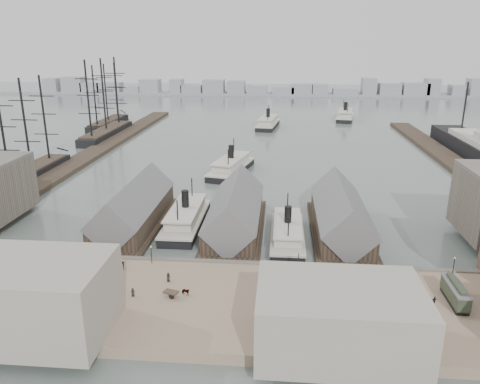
# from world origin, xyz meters

# --- Properties ---
(ground) EXTENTS (900.00, 900.00, 0.00)m
(ground) POSITION_xyz_m (0.00, 0.00, 0.00)
(ground) COLOR #525E5A
(ground) RESTS_ON ground
(quay) EXTENTS (180.00, 30.00, 2.00)m
(quay) POSITION_xyz_m (0.00, -20.00, 1.00)
(quay) COLOR #846F59
(quay) RESTS_ON ground
(seawall) EXTENTS (180.00, 1.20, 2.30)m
(seawall) POSITION_xyz_m (0.00, -5.20, 1.15)
(seawall) COLOR #59544C
(seawall) RESTS_ON ground
(west_wharf) EXTENTS (10.00, 220.00, 1.60)m
(west_wharf) POSITION_xyz_m (-68.00, 100.00, 0.80)
(west_wharf) COLOR #2D231C
(west_wharf) RESTS_ON ground
(east_wharf) EXTENTS (10.00, 180.00, 1.60)m
(east_wharf) POSITION_xyz_m (78.00, 90.00, 0.80)
(east_wharf) COLOR #2D231C
(east_wharf) RESTS_ON ground
(ferry_shed_west) EXTENTS (14.00, 42.00, 12.60)m
(ferry_shed_west) POSITION_xyz_m (-26.00, 16.88, 4.64)
(ferry_shed_west) COLOR #2D231C
(ferry_shed_west) RESTS_ON ground
(ferry_shed_center) EXTENTS (14.00, 42.00, 12.60)m
(ferry_shed_center) POSITION_xyz_m (0.00, 16.88, 4.64)
(ferry_shed_center) COLOR #2D231C
(ferry_shed_center) RESTS_ON ground
(ferry_shed_east) EXTENTS (14.00, 42.00, 12.60)m
(ferry_shed_east) POSITION_xyz_m (26.00, 16.88, 4.64)
(ferry_shed_east) COLOR #2D231C
(ferry_shed_east) RESTS_ON ground
(street_bldg_center) EXTENTS (24.00, 16.00, 10.00)m
(street_bldg_center) POSITION_xyz_m (20.00, -32.00, 7.00)
(street_bldg_center) COLOR gray
(street_bldg_center) RESTS_ON quay
(street_bldg_west) EXTENTS (30.00, 16.00, 12.00)m
(street_bldg_west) POSITION_xyz_m (-30.00, -32.00, 8.00)
(street_bldg_west) COLOR gray
(street_bldg_west) RESTS_ON quay
(lamp_post_far_w) EXTENTS (0.44, 0.44, 3.92)m
(lamp_post_far_w) POSITION_xyz_m (-45.00, -7.00, 4.71)
(lamp_post_far_w) COLOR black
(lamp_post_far_w) RESTS_ON quay
(lamp_post_near_w) EXTENTS (0.44, 0.44, 3.92)m
(lamp_post_near_w) POSITION_xyz_m (-15.00, -7.00, 4.71)
(lamp_post_near_w) COLOR black
(lamp_post_near_w) RESTS_ON quay
(lamp_post_near_e) EXTENTS (0.44, 0.44, 3.92)m
(lamp_post_near_e) POSITION_xyz_m (15.00, -7.00, 4.71)
(lamp_post_near_e) COLOR black
(lamp_post_near_e) RESTS_ON quay
(lamp_post_far_e) EXTENTS (0.44, 0.44, 3.92)m
(lamp_post_far_e) POSITION_xyz_m (45.00, -7.00, 4.71)
(lamp_post_far_e) COLOR black
(lamp_post_far_e) RESTS_ON quay
(far_shore) EXTENTS (500.00, 40.00, 15.72)m
(far_shore) POSITION_xyz_m (-2.07, 334.14, 3.91)
(far_shore) COLOR gray
(far_shore) RESTS_ON ground
(ferry_docked_west) EXTENTS (8.61, 28.70, 10.25)m
(ferry_docked_west) POSITION_xyz_m (-13.00, 18.60, 2.40)
(ferry_docked_west) COLOR black
(ferry_docked_west) RESTS_ON ground
(ferry_docked_east) EXTENTS (7.82, 26.06, 9.31)m
(ferry_docked_east) POSITION_xyz_m (13.00, 11.43, 2.18)
(ferry_docked_east) COLOR black
(ferry_docked_east) RESTS_ON ground
(ferry_open_near) EXTENTS (15.53, 31.60, 10.84)m
(ferry_open_near) POSITION_xyz_m (-6.82, 71.02, 2.54)
(ferry_open_near) COLOR black
(ferry_open_near) RESTS_ON ground
(ferry_open_mid) EXTENTS (13.23, 32.29, 11.20)m
(ferry_open_mid) POSITION_xyz_m (3.53, 166.77, 2.63)
(ferry_open_mid) COLOR black
(ferry_open_mid) RESTS_ON ground
(ferry_open_far) EXTENTS (14.54, 32.66, 11.26)m
(ferry_open_far) POSITION_xyz_m (49.62, 198.12, 2.64)
(ferry_open_far) COLOR black
(ferry_open_far) RESTS_ON ground
(sailing_ship_near) EXTENTS (8.34, 57.44, 34.28)m
(sailing_ship_near) POSITION_xyz_m (-75.77, 51.70, 2.52)
(sailing_ship_near) COLOR black
(sailing_ship_near) RESTS_ON ground
(sailing_ship_mid) EXTENTS (9.28, 53.59, 38.13)m
(sailing_ship_mid) POSITION_xyz_m (-75.95, 132.18, 2.73)
(sailing_ship_mid) COLOR black
(sailing_ship_mid) RESTS_ON ground
(sailing_ship_far) EXTENTS (8.31, 46.19, 34.18)m
(sailing_ship_far) POSITION_xyz_m (-86.22, 162.55, 2.47)
(sailing_ship_far) COLOR black
(sailing_ship_far) RESTS_ON ground
(tram) EXTENTS (2.48, 9.42, 3.35)m
(tram) POSITION_xyz_m (41.86, -17.23, 3.72)
(tram) COLOR black
(tram) RESTS_ON quay
(horse_cart_left) EXTENTS (4.84, 3.41, 1.74)m
(horse_cart_left) POSITION_xyz_m (-40.94, -16.74, 2.86)
(horse_cart_left) COLOR black
(horse_cart_left) RESTS_ON quay
(horse_cart_center) EXTENTS (4.87, 2.56, 1.44)m
(horse_cart_center) POSITION_xyz_m (-6.45, -19.36, 2.77)
(horse_cart_center) COLOR black
(horse_cart_center) RESTS_ON quay
(horse_cart_right) EXTENTS (4.76, 2.61, 1.49)m
(horse_cart_right) POSITION_xyz_m (26.88, -24.41, 2.77)
(horse_cart_right) COLOR black
(horse_cart_right) RESTS_ON quay
(pedestrian_0) EXTENTS (0.74, 0.73, 1.65)m
(pedestrian_0) POSITION_xyz_m (-41.35, -11.51, 2.83)
(pedestrian_0) COLOR black
(pedestrian_0) RESTS_ON quay
(pedestrian_1) EXTENTS (0.91, 1.00, 1.67)m
(pedestrian_1) POSITION_xyz_m (-38.24, -17.05, 2.84)
(pedestrian_1) COLOR black
(pedestrian_1) RESTS_ON quay
(pedestrian_2) EXTENTS (0.98, 1.21, 1.63)m
(pedestrian_2) POSITION_xyz_m (-20.04, -10.04, 2.81)
(pedestrian_2) COLOR black
(pedestrian_2) RESTS_ON quay
(pedestrian_3) EXTENTS (1.02, 0.94, 1.68)m
(pedestrian_3) POSITION_xyz_m (-21.40, -27.29, 2.84)
(pedestrian_3) COLOR black
(pedestrian_3) RESTS_ON quay
(pedestrian_4) EXTENTS (1.00, 1.05, 1.81)m
(pedestrian_4) POSITION_xyz_m (-9.77, -14.30, 2.90)
(pedestrian_4) COLOR black
(pedestrian_4) RESTS_ON quay
(pedestrian_5) EXTENTS (0.77, 0.72, 1.70)m
(pedestrian_5) POSITION_xyz_m (12.16, -22.01, 2.85)
(pedestrian_5) COLOR black
(pedestrian_5) RESTS_ON quay
(pedestrian_6) EXTENTS (0.68, 0.83, 1.62)m
(pedestrian_6) POSITION_xyz_m (29.56, -8.07, 2.81)
(pedestrian_6) COLOR black
(pedestrian_6) RESTS_ON quay
(pedestrian_7) EXTENTS (1.14, 0.67, 1.73)m
(pedestrian_7) POSITION_xyz_m (36.23, -24.45, 2.87)
(pedestrian_7) COLOR black
(pedestrian_7) RESTS_ON quay
(pedestrian_10) EXTENTS (1.03, 0.55, 1.66)m
(pedestrian_10) POSITION_xyz_m (38.04, -18.53, 2.83)
(pedestrian_10) COLOR black
(pedestrian_10) RESTS_ON quay
(pedestrian_11) EXTENTS (0.89, 0.69, 1.60)m
(pedestrian_11) POSITION_xyz_m (-14.86, -20.20, 2.80)
(pedestrian_11) COLOR black
(pedestrian_11) RESTS_ON quay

